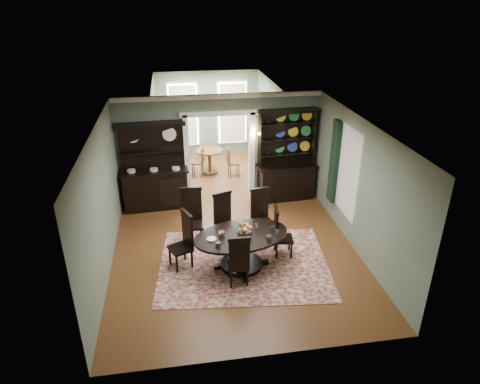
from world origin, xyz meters
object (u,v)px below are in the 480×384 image
object	(u,v)px
sideboard	(155,179)
dining_table	(241,244)
parlor_table	(210,158)
welsh_dresser	(286,167)

from	to	relation	value
sideboard	dining_table	bearing A→B (deg)	-63.90
dining_table	sideboard	bearing A→B (deg)	107.50
dining_table	parlor_table	size ratio (longest dim) A/B	2.64
parlor_table	welsh_dresser	bearing A→B (deg)	-47.35
sideboard	parlor_table	bearing A→B (deg)	47.91
sideboard	parlor_table	world-z (taller)	sideboard
dining_table	welsh_dresser	size ratio (longest dim) A/B	0.88
dining_table	parlor_table	xyz separation A→B (m)	(-0.18, 5.33, -0.04)
welsh_dresser	parlor_table	size ratio (longest dim) A/B	3.00
welsh_dresser	parlor_table	xyz separation A→B (m)	(-1.97, 2.14, -0.41)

